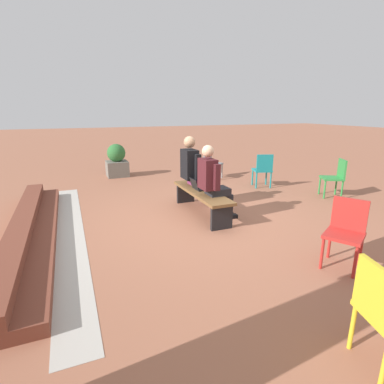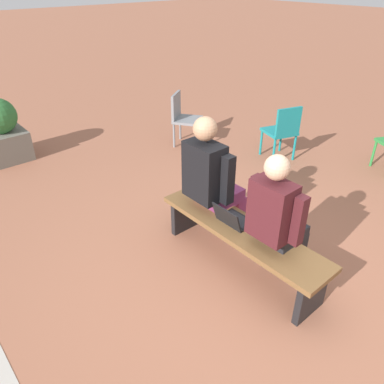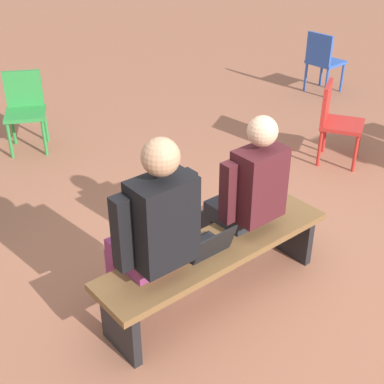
{
  "view_description": "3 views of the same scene",
  "coord_description": "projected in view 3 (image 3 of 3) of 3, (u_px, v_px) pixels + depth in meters",
  "views": [
    {
      "loc": [
        -4.57,
        2.09,
        1.88
      ],
      "look_at": [
        -0.19,
        0.28,
        0.58
      ],
      "focal_mm": 28.0,
      "sensor_mm": 36.0,
      "label": 1
    },
    {
      "loc": [
        -1.58,
        2.09,
        2.51
      ],
      "look_at": [
        0.54,
        0.26,
        0.84
      ],
      "focal_mm": 35.0,
      "sensor_mm": 36.0,
      "label": 2
    },
    {
      "loc": [
        2.26,
        2.09,
        2.6
      ],
      "look_at": [
        0.34,
        -0.24,
        0.84
      ],
      "focal_mm": 50.0,
      "sensor_mm": 36.0,
      "label": 3
    }
  ],
  "objects": [
    {
      "name": "bench",
      "position": [
        217.0,
        257.0,
        3.69
      ],
      "size": [
        1.8,
        0.44,
        0.45
      ],
      "color": "brown",
      "rests_on": "ground"
    },
    {
      "name": "plastic_chair_near_bench_right",
      "position": [
        323.0,
        59.0,
        7.35
      ],
      "size": [
        0.43,
        0.43,
        0.84
      ],
      "color": "#2D56B7",
      "rests_on": "ground"
    },
    {
      "name": "laptop",
      "position": [
        207.0,
        246.0,
        3.55
      ],
      "size": [
        0.32,
        0.29,
        0.21
      ],
      "color": "black",
      "rests_on": "bench"
    },
    {
      "name": "person_adult",
      "position": [
        152.0,
        231.0,
        3.28
      ],
      "size": [
        0.58,
        0.73,
        1.4
      ],
      "color": "#7F2D5B",
      "rests_on": "ground"
    },
    {
      "name": "ground_plane",
      "position": [
        248.0,
        288.0,
        3.94
      ],
      "size": [
        60.0,
        60.0,
        0.0
      ],
      "primitive_type": "plane",
      "color": "#9E6047"
    },
    {
      "name": "plastic_chair_mid_courtyard",
      "position": [
        25.0,
        106.0,
        5.81
      ],
      "size": [
        0.57,
        0.57,
        0.84
      ],
      "color": "#2D893D",
      "rests_on": "ground"
    },
    {
      "name": "person_student",
      "position": [
        247.0,
        193.0,
        3.74
      ],
      "size": [
        0.53,
        0.67,
        1.32
      ],
      "color": "#232328",
      "rests_on": "ground"
    },
    {
      "name": "plastic_chair_far_right",
      "position": [
        335.0,
        118.0,
        5.51
      ],
      "size": [
        0.57,
        0.57,
        0.84
      ],
      "color": "red",
      "rests_on": "ground"
    }
  ]
}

